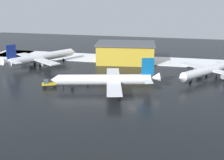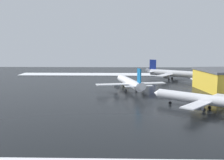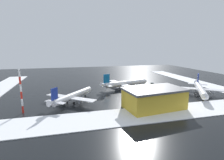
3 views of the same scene
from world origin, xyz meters
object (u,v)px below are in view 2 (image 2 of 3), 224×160
at_px(pushback_tug, 125,81).
at_px(ground_crew_by_nose_gear, 128,83).
at_px(ground_crew_near_tug, 136,86).
at_px(cargo_hangar, 220,80).
at_px(airplane_parked_starboard, 130,82).
at_px(airplane_foreground_jet, 201,99).
at_px(airplane_parked_portside, 174,73).

relative_size(pushback_tug, ground_crew_by_nose_gear, 2.98).
height_order(ground_crew_near_tug, cargo_hangar, cargo_hangar).
xyz_separation_m(airplane_parked_starboard, ground_crew_by_nose_gear, (14.68, 0.16, -2.41)).
xyz_separation_m(airplane_foreground_jet, ground_crew_by_nose_gear, (47.12, 19.95, -2.16)).
bearing_deg(airplane_parked_portside, ground_crew_near_tug, -94.90).
bearing_deg(airplane_foreground_jet, ground_crew_near_tug, -27.68).
bearing_deg(ground_crew_by_nose_gear, airplane_parked_starboard, 16.77).
height_order(airplane_parked_starboard, cargo_hangar, airplane_parked_starboard).
bearing_deg(cargo_hangar, ground_crew_near_tug, 71.78).
bearing_deg(pushback_tug, airplane_parked_starboard, 161.04).
bearing_deg(airplane_parked_starboard, ground_crew_by_nose_gear, -12.81).
bearing_deg(airplane_foreground_jet, airplane_parked_portside, -54.59).
relative_size(airplane_parked_portside, pushback_tug, 5.95).
relative_size(airplane_parked_starboard, airplane_parked_portside, 1.12).
bearing_deg(ground_crew_near_tug, airplane_parked_starboard, -92.43).
bearing_deg(pushback_tug, airplane_parked_portside, -83.74).
relative_size(ground_crew_by_nose_gear, cargo_hangar, 0.06).
distance_m(pushback_tug, ground_crew_by_nose_gear, 4.73).
relative_size(pushback_tug, cargo_hangar, 0.19).
height_order(ground_crew_by_nose_gear, cargo_hangar, cargo_hangar).
bearing_deg(ground_crew_near_tug, pushback_tug, 133.27).
distance_m(ground_crew_near_tug, ground_crew_by_nose_gear, 8.08).
bearing_deg(ground_crew_near_tug, airplane_foreground_jet, -46.24).
distance_m(airplane_foreground_jet, pushback_tug, 55.90).
relative_size(ground_crew_near_tug, cargo_hangar, 0.06).
xyz_separation_m(airplane_foreground_jet, cargo_hangar, (33.03, -17.13, 1.31)).
bearing_deg(ground_crew_near_tug, airplane_parked_portside, 72.60).
distance_m(airplane_parked_starboard, cargo_hangar, 36.94).
relative_size(airplane_parked_starboard, pushback_tug, 6.68).
relative_size(airplane_parked_portside, ground_crew_by_nose_gear, 17.73).
height_order(airplane_foreground_jet, pushback_tug, airplane_foreground_jet).
bearing_deg(cargo_hangar, airplane_parked_starboard, 84.00).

